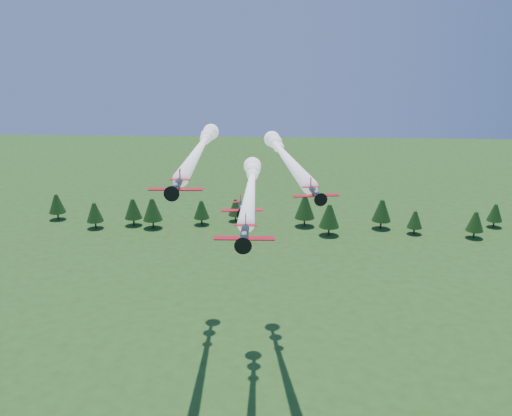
{
  "coord_description": "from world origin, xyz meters",
  "views": [
    {
      "loc": [
        5.57,
        -84.03,
        66.83
      ],
      "look_at": [
        1.19,
        0.0,
        41.13
      ],
      "focal_mm": 40.0,
      "sensor_mm": 36.0,
      "label": 1
    }
  ],
  "objects_px": {
    "plane_left": "(200,147)",
    "plane_right": "(284,154)",
    "plane_lead": "(251,185)",
    "plane_slot": "(242,208)"
  },
  "relations": [
    {
      "from": "plane_left",
      "to": "plane_right",
      "type": "xyz_separation_m",
      "value": [
        16.95,
        -0.18,
        -1.19
      ]
    },
    {
      "from": "plane_left",
      "to": "plane_slot",
      "type": "bearing_deg",
      "value": -66.99
    },
    {
      "from": "plane_lead",
      "to": "plane_left",
      "type": "height_order",
      "value": "plane_left"
    },
    {
      "from": "plane_right",
      "to": "plane_slot",
      "type": "distance_m",
      "value": 23.3
    },
    {
      "from": "plane_right",
      "to": "plane_left",
      "type": "bearing_deg",
      "value": 169.67
    },
    {
      "from": "plane_lead",
      "to": "plane_left",
      "type": "xyz_separation_m",
      "value": [
        -11.06,
        11.93,
        4.63
      ]
    },
    {
      "from": "plane_left",
      "to": "plane_right",
      "type": "bearing_deg",
      "value": -2.24
    },
    {
      "from": "plane_lead",
      "to": "plane_left",
      "type": "distance_m",
      "value": 16.91
    },
    {
      "from": "plane_slot",
      "to": "plane_right",
      "type": "bearing_deg",
      "value": 65.38
    },
    {
      "from": "plane_left",
      "to": "plane_right",
      "type": "relative_size",
      "value": 1.07
    }
  ]
}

